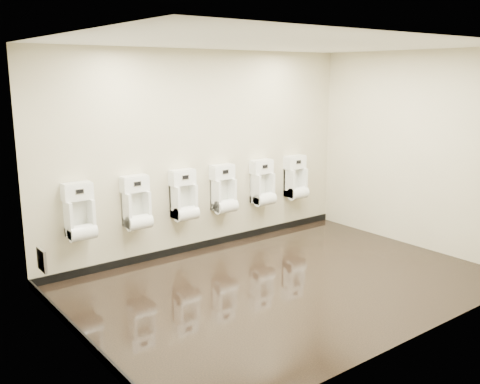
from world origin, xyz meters
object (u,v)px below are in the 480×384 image
object	(u,v)px
urinal_0	(80,216)
urinal_5	(296,181)
urinal_4	(263,186)
urinal_1	(137,207)
access_panel	(42,260)
urinal_2	(184,199)
urinal_3	(224,192)

from	to	relation	value
urinal_0	urinal_5	distance (m)	3.55
urinal_4	urinal_5	xyz separation A→B (m)	(0.69, 0.00, 0.00)
urinal_1	access_panel	bearing A→B (deg)	-162.49
access_panel	urinal_1	world-z (taller)	urinal_1
urinal_2	urinal_3	bearing A→B (deg)	0.00
urinal_0	urinal_2	bearing A→B (deg)	0.00
access_panel	urinal_3	bearing A→B (deg)	8.92
urinal_0	urinal_4	size ratio (longest dim) A/B	1.00
urinal_0	urinal_2	distance (m)	1.46
urinal_1	urinal_5	distance (m)	2.80
access_panel	urinal_1	size ratio (longest dim) A/B	0.37
access_panel	urinal_0	distance (m)	0.81
access_panel	urinal_0	world-z (taller)	urinal_0
urinal_5	urinal_4	bearing A→B (deg)	180.00
urinal_5	access_panel	bearing A→B (deg)	-174.10
urinal_1	urinal_2	distance (m)	0.71
access_panel	urinal_2	distance (m)	2.14
urinal_2	urinal_3	world-z (taller)	same
access_panel	urinal_1	xyz separation A→B (m)	(1.36, 0.43, 0.30)
access_panel	urinal_5	distance (m)	4.20
urinal_0	urinal_5	size ratio (longest dim) A/B	1.00
urinal_0	urinal_5	xyz separation A→B (m)	(3.55, 0.00, 0.00)
urinal_2	urinal_0	bearing A→B (deg)	180.00
urinal_0	urinal_3	size ratio (longest dim) A/B	1.00
urinal_2	urinal_3	size ratio (longest dim) A/B	1.00
urinal_1	urinal_4	distance (m)	2.11
urinal_1	urinal_4	bearing A→B (deg)	0.00
urinal_0	urinal_2	world-z (taller)	same
urinal_1	urinal_2	size ratio (longest dim) A/B	1.00
urinal_0	urinal_1	xyz separation A→B (m)	(0.75, 0.00, 0.00)
urinal_0	urinal_3	distance (m)	2.13
access_panel	urinal_1	bearing A→B (deg)	17.51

